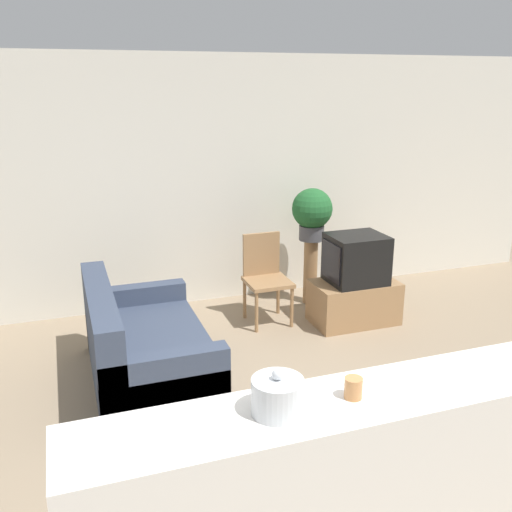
# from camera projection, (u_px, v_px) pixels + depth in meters

# --- Properties ---
(ground_plane) EXTENTS (14.00, 14.00, 0.00)m
(ground_plane) POSITION_uv_depth(u_px,v_px,m) (325.00, 497.00, 3.46)
(ground_plane) COLOR gray
(wall_back) EXTENTS (9.00, 0.06, 2.70)m
(wall_back) POSITION_uv_depth(u_px,v_px,m) (189.00, 184.00, 6.15)
(wall_back) COLOR silver
(wall_back) RESTS_ON ground_plane
(couch) EXTENTS (0.92, 1.61, 0.84)m
(couch) POSITION_uv_depth(u_px,v_px,m) (143.00, 350.00, 4.70)
(couch) COLOR #384256
(couch) RESTS_ON ground_plane
(tv_stand) EXTENTS (0.87, 0.50, 0.44)m
(tv_stand) POSITION_uv_depth(u_px,v_px,m) (354.00, 302.00, 5.90)
(tv_stand) COLOR #9E754C
(tv_stand) RESTS_ON ground_plane
(television) EXTENTS (0.57, 0.48, 0.50)m
(television) POSITION_uv_depth(u_px,v_px,m) (356.00, 259.00, 5.76)
(television) COLOR black
(television) RESTS_ON tv_stand
(wooden_chair) EXTENTS (0.44, 0.44, 0.91)m
(wooden_chair) POSITION_uv_depth(u_px,v_px,m) (265.00, 274.00, 5.88)
(wooden_chair) COLOR #9E754C
(wooden_chair) RESTS_ON ground_plane
(plant_stand) EXTENTS (0.15, 0.15, 0.74)m
(plant_stand) POSITION_uv_depth(u_px,v_px,m) (310.00, 271.00, 6.39)
(plant_stand) COLOR #9E754C
(plant_stand) RESTS_ON ground_plane
(potted_plant) EXTENTS (0.44, 0.44, 0.57)m
(potted_plant) POSITION_uv_depth(u_px,v_px,m) (312.00, 212.00, 6.19)
(potted_plant) COLOR #4C4C51
(potted_plant) RESTS_ON plant_stand
(foreground_counter) EXTENTS (2.97, 0.44, 1.08)m
(foreground_counter) POSITION_uv_depth(u_px,v_px,m) (385.00, 489.00, 2.74)
(foreground_counter) COLOR white
(foreground_counter) RESTS_ON ground_plane
(decorative_bowl) EXTENTS (0.22, 0.22, 0.20)m
(decorative_bowl) POSITION_uv_depth(u_px,v_px,m) (278.00, 396.00, 2.38)
(decorative_bowl) COLOR silver
(decorative_bowl) RESTS_ON foreground_counter
(candle_jar) EXTENTS (0.08, 0.08, 0.10)m
(candle_jar) POSITION_uv_depth(u_px,v_px,m) (353.00, 388.00, 2.50)
(candle_jar) COLOR #C6844C
(candle_jar) RESTS_ON foreground_counter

